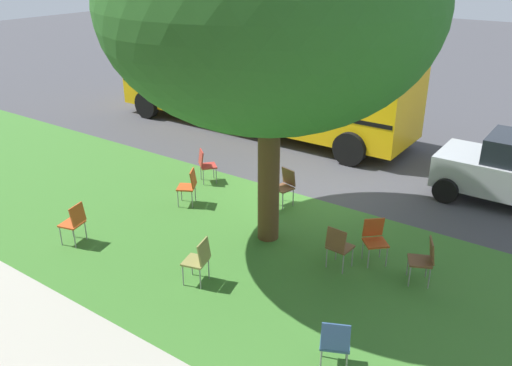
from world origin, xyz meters
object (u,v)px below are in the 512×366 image
at_px(chair_5, 189,184).
at_px(chair_6, 74,221).
at_px(chair_8, 285,184).
at_px(chair_2, 205,163).
at_px(school_bus, 258,77).
at_px(chair_7, 199,258).
at_px(chair_0, 338,245).
at_px(chair_3, 425,258).
at_px(street_tree, 270,5).
at_px(chair_1, 335,341).
at_px(chair_4, 375,237).

bearing_deg(chair_5, chair_6, 75.81).
height_order(chair_5, chair_8, same).
relative_size(chair_2, school_bus, 0.08).
relative_size(chair_5, chair_6, 1.00).
xyz_separation_m(chair_7, school_bus, (4.35, -8.08, 1.24)).
bearing_deg(chair_0, chair_7, 45.56).
height_order(chair_2, chair_3, same).
bearing_deg(chair_0, street_tree, -7.96).
xyz_separation_m(chair_0, chair_7, (1.82, 1.86, 0.00)).
height_order(chair_1, chair_8, same).
relative_size(street_tree, chair_8, 7.89).
xyz_separation_m(chair_2, school_bus, (1.48, -4.50, 1.24)).
height_order(chair_0, chair_1, same).
distance_m(chair_3, chair_4, 1.04).
bearing_deg(chair_3, chair_5, -0.02).
relative_size(street_tree, chair_5, 7.89).
height_order(chair_4, chair_8, same).
bearing_deg(chair_3, chair_7, 35.38).
xyz_separation_m(chair_1, chair_2, (5.87, -4.14, 0.00)).
bearing_deg(chair_3, street_tree, 4.16).
relative_size(chair_2, chair_6, 1.00).
distance_m(street_tree, school_bus, 7.99).
bearing_deg(chair_4, chair_1, 103.57).
relative_size(chair_0, chair_5, 1.00).
bearing_deg(chair_0, school_bus, -45.22).
height_order(chair_0, chair_5, same).
relative_size(chair_1, chair_4, 1.00).
bearing_deg(chair_5, chair_0, 173.40).
relative_size(chair_6, chair_7, 1.00).
height_order(street_tree, chair_4, street_tree).
bearing_deg(street_tree, chair_6, 38.74).
distance_m(chair_1, chair_4, 3.15).
bearing_deg(school_bus, chair_1, 130.40).
relative_size(chair_3, chair_5, 1.00).
bearing_deg(street_tree, chair_7, 87.87).
distance_m(chair_1, chair_3, 2.91).
distance_m(chair_5, chair_6, 2.80).
bearing_deg(chair_3, school_bus, -36.94).
distance_m(street_tree, chair_2, 5.31).
relative_size(chair_1, chair_6, 1.00).
relative_size(chair_1, chair_5, 1.00).
bearing_deg(chair_2, chair_0, 159.84).
relative_size(chair_0, chair_6, 1.00).
xyz_separation_m(chair_4, chair_5, (4.58, 0.17, 0.00)).
height_order(chair_5, chair_6, same).
height_order(chair_1, chair_5, same).
bearing_deg(chair_7, chair_4, -132.05).
bearing_deg(chair_1, chair_3, -95.69).
bearing_deg(chair_5, school_bus, -70.51).
xyz_separation_m(chair_6, chair_8, (-2.53, -4.02, 0.00)).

